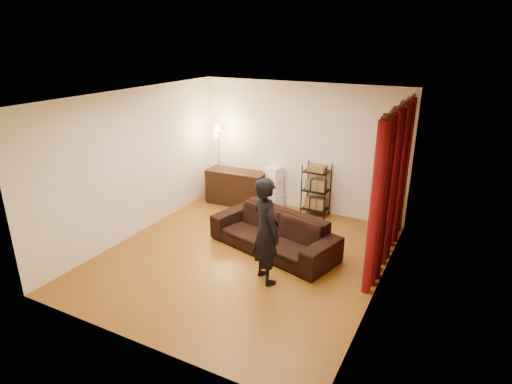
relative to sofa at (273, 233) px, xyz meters
The scene contains 14 objects.
floor 0.67m from the sofa, 127.78° to the right, with size 5.00×5.00×0.00m, color #905619.
ceiling 2.43m from the sofa, 127.78° to the right, with size 5.00×5.00×0.00m, color white.
wall_back 2.30m from the sofa, 99.92° to the left, with size 5.00×5.00×0.00m, color beige.
wall_front 3.15m from the sofa, 96.87° to the right, with size 5.00×5.00×0.00m, color beige.
wall_left 2.83m from the sofa, 169.98° to the right, with size 5.00×5.00×0.00m, color beige.
wall_right 2.20m from the sofa, 13.67° to the right, with size 5.00×5.00×0.00m, color beige.
curtain_rod 2.95m from the sofa, 20.34° to the left, with size 0.04×0.04×2.65m, color black.
curtain 2.11m from the sofa, 20.55° to the left, with size 0.22×2.65×2.55m, color maroon, non-canonical shape.
sofa is the anchor object (origin of this frame).
person 1.10m from the sofa, 71.49° to the right, with size 0.61×0.40×1.66m, color black.
media_cabinet 2.34m from the sofa, 136.00° to the left, with size 1.31×0.49×0.77m, color black.
storage_boxes 2.05m from the sofa, 115.51° to the left, with size 0.37×0.29×0.91m, color white, non-canonical shape.
wire_shelf 1.83m from the sofa, 86.42° to the left, with size 0.51×0.35×1.11m, color black, non-canonical shape.
floor_lamp 2.66m from the sofa, 142.95° to the left, with size 0.32×0.32×1.77m, color silver, non-canonical shape.
Camera 1 is at (3.20, -5.65, 3.57)m, focal length 30.00 mm.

